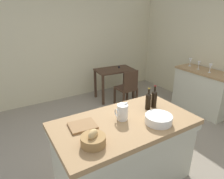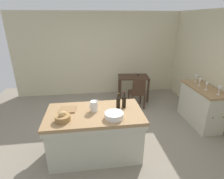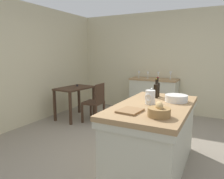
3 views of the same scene
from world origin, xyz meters
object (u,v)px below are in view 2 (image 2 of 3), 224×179
object	(u,v)px
wine_bottle_dark	(124,101)
side_cabinet	(201,105)
wine_glass_right	(196,77)
wine_glass_far_left	(220,89)
bread_basket	(63,118)
cutting_board	(68,109)
wine_glass_middle	(200,81)
wash_bowl	(114,115)
island_table	(95,132)
writing_desk	(133,80)
wine_glass_left	(207,85)
wine_bottle_amber	(118,102)
pitcher	(94,106)
wooden_chair	(137,92)

from	to	relation	value
wine_bottle_dark	side_cabinet	bearing A→B (deg)	17.67
wine_glass_right	wine_glass_far_left	bearing A→B (deg)	-88.67
side_cabinet	bread_basket	bearing A→B (deg)	-162.72
cutting_board	wine_glass_middle	size ratio (longest dim) A/B	1.72
wash_bowl	wine_glass_right	world-z (taller)	wine_glass_right
bread_basket	island_table	bearing A→B (deg)	21.86
writing_desk	wine_glass_right	xyz separation A→B (m)	(1.30, -1.12, 0.40)
side_cabinet	wine_glass_left	world-z (taller)	wine_glass_left
island_table	side_cabinet	xyz separation A→B (m)	(2.55, 0.75, -0.01)
bread_basket	cutting_board	xyz separation A→B (m)	(0.04, 0.35, -0.05)
island_table	cutting_board	distance (m)	0.64
wine_bottle_dark	wine_bottle_amber	distance (m)	0.11
pitcher	wash_bowl	bearing A→B (deg)	-41.90
island_table	wine_glass_left	distance (m)	2.64
wine_glass_left	wine_bottle_dark	bearing A→B (deg)	-165.14
wine_bottle_dark	wine_bottle_amber	size ratio (longest dim) A/B	1.04
island_table	wine_glass_left	world-z (taller)	wine_glass_left
wooden_chair	pitcher	distance (m)	2.13
pitcher	wine_bottle_dark	size ratio (longest dim) A/B	0.75
island_table	pitcher	xyz separation A→B (m)	(-0.00, 0.05, 0.50)
pitcher	wine_bottle_dark	xyz separation A→B (m)	(0.54, 0.05, 0.03)
wash_bowl	cutting_board	size ratio (longest dim) A/B	1.07
wooden_chair	bread_basket	xyz separation A→B (m)	(-1.76, -1.91, 0.46)
bread_basket	wine_glass_middle	world-z (taller)	wine_glass_middle
pitcher	wash_bowl	world-z (taller)	pitcher
wine_glass_far_left	wine_glass_right	world-z (taller)	wine_glass_far_left
side_cabinet	wooden_chair	distance (m)	1.61
wine_bottle_dark	wine_glass_middle	world-z (taller)	wine_bottle_dark
wine_glass_middle	wooden_chair	bearing A→B (deg)	147.60
wooden_chair	wine_bottle_amber	bearing A→B (deg)	-117.03
side_cabinet	wash_bowl	distance (m)	2.48
wine_glass_left	wine_glass_right	distance (m)	0.55
side_cabinet	wooden_chair	xyz separation A→B (m)	(-1.30, 0.95, 0.02)
side_cabinet	wine_glass_middle	bearing A→B (deg)	103.51
writing_desk	wine_glass_far_left	world-z (taller)	wine_glass_far_left
wooden_chair	bread_basket	bearing A→B (deg)	-132.71
bread_basket	wine_glass_right	distance (m)	3.38
pitcher	wine_glass_left	bearing A→B (deg)	12.91
writing_desk	wooden_chair	world-z (taller)	wooden_chair
wooden_chair	wine_glass_left	bearing A→B (deg)	-40.63
wash_bowl	wine_bottle_amber	distance (m)	0.36
bread_basket	wine_glass_left	distance (m)	3.13
bread_basket	cutting_board	bearing A→B (deg)	83.67
island_table	wine_bottle_amber	world-z (taller)	wine_bottle_amber
wash_bowl	wine_glass_far_left	distance (m)	2.36
wine_glass_right	island_table	bearing A→B (deg)	-155.59
wash_bowl	bread_basket	size ratio (longest dim) A/B	1.27
cutting_board	wooden_chair	bearing A→B (deg)	42.10
wash_bowl	cutting_board	distance (m)	0.87
wash_bowl	cutting_board	bearing A→B (deg)	154.36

